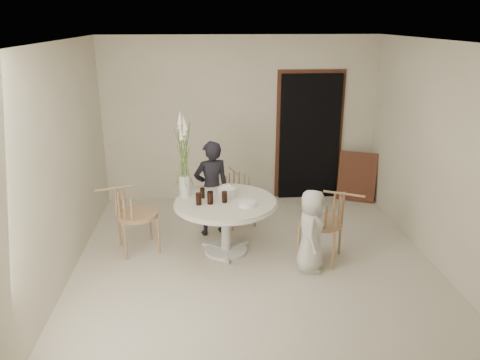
{
  "coord_description": "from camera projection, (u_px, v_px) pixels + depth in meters",
  "views": [
    {
      "loc": [
        -0.59,
        -5.32,
        2.94
      ],
      "look_at": [
        -0.16,
        0.3,
        0.98
      ],
      "focal_mm": 35.0,
      "sensor_mm": 36.0,
      "label": 1
    }
  ],
  "objects": [
    {
      "name": "cola_tumbler_b",
      "position": [
        225.0,
        197.0,
        5.9
      ],
      "size": [
        0.09,
        0.09,
        0.15
      ],
      "primitive_type": "cylinder",
      "rotation": [
        0.0,
        0.0,
        0.41
      ],
      "color": "black",
      "rests_on": "table"
    },
    {
      "name": "chair_right",
      "position": [
        332.0,
        216.0,
        5.8
      ],
      "size": [
        0.7,
        0.68,
        0.95
      ],
      "rotation": [
        0.0,
        0.0,
        -2.03
      ],
      "color": "#A58659",
      "rests_on": "ground"
    },
    {
      "name": "girl",
      "position": [
        212.0,
        188.0,
        6.53
      ],
      "size": [
        0.57,
        0.46,
        1.37
      ],
      "primitive_type": "imported",
      "rotation": [
        0.0,
        0.0,
        3.43
      ],
      "color": "black",
      "rests_on": "ground"
    },
    {
      "name": "chair_far",
      "position": [
        237.0,
        190.0,
        6.99
      ],
      "size": [
        0.52,
        0.55,
        0.79
      ],
      "rotation": [
        0.0,
        0.0,
        0.31
      ],
      "color": "#A58659",
      "rests_on": "ground"
    },
    {
      "name": "door_trim",
      "position": [
        309.0,
        133.0,
        7.84
      ],
      "size": [
        1.12,
        0.03,
        2.22
      ],
      "primitive_type": "cube",
      "color": "brown",
      "rests_on": "ground"
    },
    {
      "name": "boy",
      "position": [
        311.0,
        231.0,
        5.62
      ],
      "size": [
        0.44,
        0.57,
        1.04
      ],
      "primitive_type": "imported",
      "rotation": [
        0.0,
        0.0,
        1.33
      ],
      "color": "silver",
      "rests_on": "ground"
    },
    {
      "name": "picture_frame",
      "position": [
        357.0,
        177.0,
        7.86
      ],
      "size": [
        0.65,
        0.42,
        0.83
      ],
      "primitive_type": "cube",
      "rotation": [
        -0.17,
        0.0,
        -0.42
      ],
      "color": "brown",
      "rests_on": "ground"
    },
    {
      "name": "table",
      "position": [
        226.0,
        209.0,
        6.02
      ],
      "size": [
        1.33,
        1.33,
        0.73
      ],
      "color": "silver",
      "rests_on": "ground"
    },
    {
      "name": "plate_stack",
      "position": [
        247.0,
        204.0,
        5.8
      ],
      "size": [
        0.26,
        0.26,
        0.05
      ],
      "primitive_type": "cylinder",
      "rotation": [
        0.0,
        0.0,
        0.21
      ],
      "color": "white",
      "rests_on": "table"
    },
    {
      "name": "doorway",
      "position": [
        309.0,
        137.0,
        7.82
      ],
      "size": [
        1.0,
        0.1,
        2.1
      ],
      "primitive_type": "cube",
      "color": "black",
      "rests_on": "ground"
    },
    {
      "name": "cola_tumbler_a",
      "position": [
        199.0,
        199.0,
        5.83
      ],
      "size": [
        0.09,
        0.09,
        0.15
      ],
      "primitive_type": "cylinder",
      "rotation": [
        0.0,
        0.0,
        0.38
      ],
      "color": "black",
      "rests_on": "table"
    },
    {
      "name": "cola_tumbler_d",
      "position": [
        210.0,
        198.0,
        5.85
      ],
      "size": [
        0.08,
        0.08,
        0.16
      ],
      "primitive_type": "cylinder",
      "rotation": [
        0.0,
        0.0,
        -0.12
      ],
      "color": "black",
      "rests_on": "table"
    },
    {
      "name": "chair_left",
      "position": [
        127.0,
        209.0,
        6.04
      ],
      "size": [
        0.66,
        0.63,
        0.93
      ],
      "rotation": [
        0.0,
        0.0,
        1.91
      ],
      "color": "#A58659",
      "rests_on": "ground"
    },
    {
      "name": "cola_tumbler_c",
      "position": [
        202.0,
        193.0,
        6.05
      ],
      "size": [
        0.08,
        0.08,
        0.14
      ],
      "primitive_type": "cylinder",
      "rotation": [
        0.0,
        0.0,
        -0.25
      ],
      "color": "black",
      "rests_on": "table"
    },
    {
      "name": "birthday_cake",
      "position": [
        227.0,
        192.0,
        6.12
      ],
      "size": [
        0.23,
        0.23,
        0.16
      ],
      "rotation": [
        0.0,
        0.0,
        -0.05
      ],
      "color": "white",
      "rests_on": "table"
    },
    {
      "name": "flower_vase",
      "position": [
        184.0,
        157.0,
        5.95
      ],
      "size": [
        0.15,
        0.15,
        1.14
      ],
      "rotation": [
        0.0,
        0.0,
        -0.08
      ],
      "color": "silver",
      "rests_on": "table"
    },
    {
      "name": "room_shell",
      "position": [
        255.0,
        137.0,
        5.49
      ],
      "size": [
        4.5,
        4.5,
        4.5
      ],
      "color": "white",
      "rests_on": "ground"
    },
    {
      "name": "ground",
      "position": [
        254.0,
        259.0,
        6.02
      ],
      "size": [
        4.5,
        4.5,
        0.0
      ],
      "primitive_type": "plane",
      "color": "beige",
      "rests_on": "ground"
    }
  ]
}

